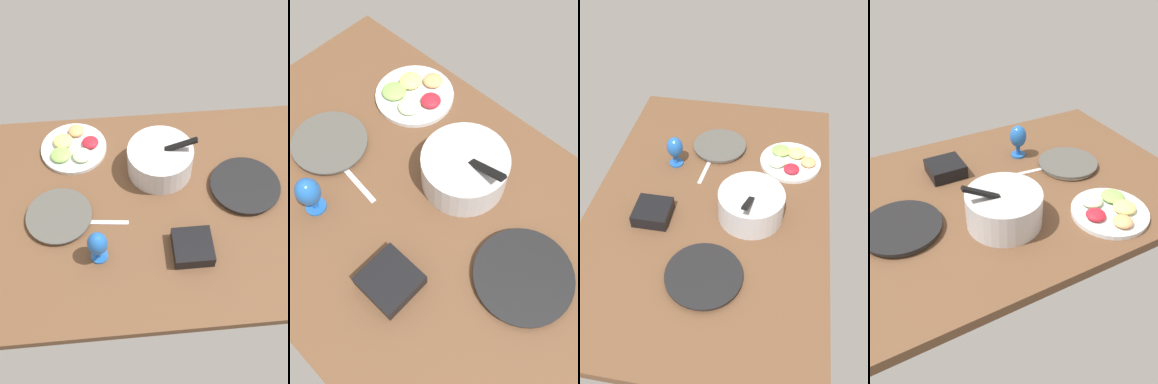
# 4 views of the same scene
# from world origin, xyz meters

# --- Properties ---
(ground_plane) EXTENTS (1.60, 1.04, 0.04)m
(ground_plane) POSITION_xyz_m (0.00, 0.00, -0.02)
(ground_plane) COLOR brown
(dinner_plate_left) EXTENTS (0.26, 0.26, 0.02)m
(dinner_plate_left) POSITION_xyz_m (-0.38, -0.03, 0.01)
(dinner_plate_left) COLOR silver
(dinner_plate_left) RESTS_ON ground_plane
(dinner_plate_right) EXTENTS (0.29, 0.29, 0.03)m
(dinner_plate_right) POSITION_xyz_m (0.39, 0.05, 0.01)
(dinner_plate_right) COLOR #4C4C51
(dinner_plate_right) RESTS_ON ground_plane
(mixing_bowl) EXTENTS (0.29, 0.28, 0.20)m
(mixing_bowl) POSITION_xyz_m (0.04, 0.18, 0.07)
(mixing_bowl) COLOR silver
(mixing_bowl) RESTS_ON ground_plane
(fruit_platter) EXTENTS (0.29, 0.29, 0.05)m
(fruit_platter) POSITION_xyz_m (-0.33, 0.33, 0.02)
(fruit_platter) COLOR silver
(fruit_platter) RESTS_ON ground_plane
(hurricane_glass_blue) EXTENTS (0.08, 0.08, 0.15)m
(hurricane_glass_blue) POSITION_xyz_m (-0.23, -0.21, 0.09)
(hurricane_glass_blue) COLOR blue
(hurricane_glass_blue) RESTS_ON ground_plane
(square_bowl_black) EXTENTS (0.15, 0.15, 0.06)m
(square_bowl_black) POSITION_xyz_m (0.12, -0.22, 0.03)
(square_bowl_black) COLOR black
(square_bowl_black) RESTS_ON ground_plane
(fork_by_left_plate) EXTENTS (0.18, 0.04, 0.01)m
(fork_by_left_plate) POSITION_xyz_m (-0.20, -0.06, 0.00)
(fork_by_left_plate) COLOR silver
(fork_by_left_plate) RESTS_ON ground_plane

